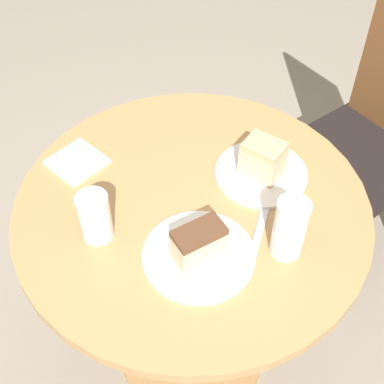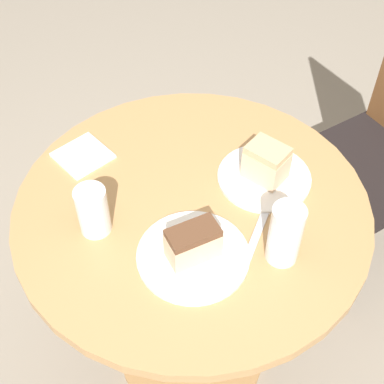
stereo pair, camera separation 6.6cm
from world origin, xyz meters
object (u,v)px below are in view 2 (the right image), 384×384
at_px(glass_water, 93,212).
at_px(plate_near, 193,256).
at_px(cake_slice_far, 266,162).
at_px(cake_slice_near, 193,243).
at_px(glass_lemonade, 285,236).
at_px(plate_far, 264,177).

bearing_deg(glass_water, plate_near, 31.71).
height_order(plate_near, cake_slice_far, cake_slice_far).
height_order(cake_slice_near, glass_water, glass_water).
height_order(cake_slice_far, glass_water, glass_water).
bearing_deg(plate_near, cake_slice_far, 105.05).
height_order(cake_slice_far, glass_lemonade, glass_lemonade).
height_order(plate_near, cake_slice_near, cake_slice_near).
distance_m(plate_far, cake_slice_far, 0.05).
bearing_deg(plate_far, cake_slice_near, -74.95).
bearing_deg(plate_near, cake_slice_near, 135.00).
distance_m(cake_slice_near, glass_water, 0.24).
bearing_deg(glass_water, glass_lemonade, 41.32).
bearing_deg(cake_slice_near, plate_far, 105.05).
xyz_separation_m(plate_near, plate_far, (-0.08, 0.29, 0.00)).
height_order(plate_near, glass_water, glass_water).
relative_size(cake_slice_far, glass_lemonade, 0.72).
bearing_deg(cake_slice_far, plate_far, -97.13).
bearing_deg(cake_slice_near, cake_slice_far, 105.05).
relative_size(plate_far, glass_lemonade, 1.52).
bearing_deg(cake_slice_near, glass_lemonade, 53.08).
xyz_separation_m(plate_far, cake_slice_far, (0.00, 0.00, 0.05)).
bearing_deg(cake_slice_far, plate_near, -74.95).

